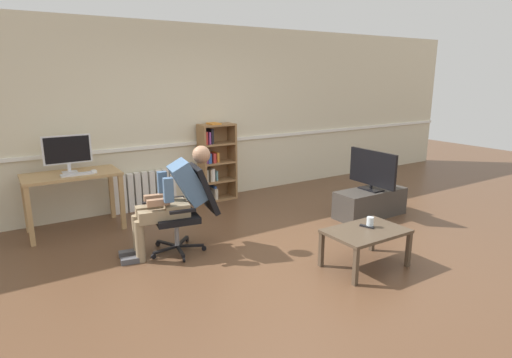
{
  "coord_description": "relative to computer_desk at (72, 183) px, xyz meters",
  "views": [
    {
      "loc": [
        -2.56,
        -3.41,
        1.95
      ],
      "look_at": [
        0.15,
        0.85,
        0.7
      ],
      "focal_mm": 29.51,
      "sensor_mm": 36.0,
      "label": 1
    }
  ],
  "objects": [
    {
      "name": "ground_plane",
      "position": [
        1.76,
        -2.15,
        -0.64
      ],
      "size": [
        18.0,
        18.0,
        0.0
      ],
      "primitive_type": "plane",
      "color": "brown"
    },
    {
      "name": "tv_screen",
      "position": [
        3.62,
        -1.63,
        0.04
      ],
      "size": [
        0.2,
        0.81,
        0.56
      ],
      "rotation": [
        0.0,
        0.0,
        1.56
      ],
      "color": "black",
      "rests_on": "tv_stand"
    },
    {
      "name": "bookshelf",
      "position": [
        2.15,
        0.29,
        -0.04
      ],
      "size": [
        0.57,
        0.29,
        1.24
      ],
      "color": "olive",
      "rests_on": "ground_plane"
    },
    {
      "name": "back_wall",
      "position": [
        1.76,
        0.5,
        0.71
      ],
      "size": [
        12.0,
        0.13,
        2.7
      ],
      "color": "beige",
      "rests_on": "ground_plane"
    },
    {
      "name": "imac_monitor",
      "position": [
        -0.0,
        0.08,
        0.39
      ],
      "size": [
        0.57,
        0.14,
        0.47
      ],
      "color": "silver",
      "rests_on": "computer_desk"
    },
    {
      "name": "tv_stand",
      "position": [
        3.62,
        -1.63,
        -0.44
      ],
      "size": [
        1.06,
        0.42,
        0.39
      ],
      "color": "#3D3833",
      "rests_on": "ground_plane"
    },
    {
      "name": "coffee_table",
      "position": [
        2.34,
        -2.74,
        -0.28
      ],
      "size": [
        0.82,
        0.55,
        0.4
      ],
      "color": "#4C3D2D",
      "rests_on": "ground_plane"
    },
    {
      "name": "radiator",
      "position": [
        1.04,
        0.39,
        -0.35
      ],
      "size": [
        0.94,
        0.08,
        0.57
      ],
      "color": "white",
      "rests_on": "ground_plane"
    },
    {
      "name": "person_seated",
      "position": [
        0.82,
        -1.33,
        0.01
      ],
      "size": [
        1.05,
        0.47,
        1.2
      ],
      "rotation": [
        0.0,
        0.0,
        -1.73
      ],
      "color": "#937F60",
      "rests_on": "ground_plane"
    },
    {
      "name": "spare_remote",
      "position": [
        2.4,
        -2.69,
        -0.22
      ],
      "size": [
        0.09,
        0.15,
        0.02
      ],
      "primitive_type": "cube",
      "rotation": [
        0.0,
        0.0,
        3.5
      ],
      "color": "black",
      "rests_on": "coffee_table"
    },
    {
      "name": "drinking_glass",
      "position": [
        2.44,
        -2.7,
        -0.18
      ],
      "size": [
        0.07,
        0.07,
        0.11
      ],
      "primitive_type": "cylinder",
      "color": "silver",
      "rests_on": "coffee_table"
    },
    {
      "name": "computer_desk",
      "position": [
        0.0,
        0.0,
        0.0
      ],
      "size": [
        1.14,
        0.61,
        0.76
      ],
      "color": "tan",
      "rests_on": "ground_plane"
    },
    {
      "name": "office_chair",
      "position": [
        0.98,
        -1.36,
        -0.11
      ],
      "size": [
        0.81,
        0.62,
        0.98
      ],
      "rotation": [
        0.0,
        0.0,
        -1.73
      ],
      "color": "black",
      "rests_on": "ground_plane"
    },
    {
      "name": "keyboard",
      "position": [
        0.05,
        -0.14,
        0.13
      ],
      "size": [
        0.38,
        0.12,
        0.02
      ],
      "primitive_type": "cube",
      "color": "silver",
      "rests_on": "computer_desk"
    },
    {
      "name": "computer_mouse",
      "position": [
        0.25,
        -0.12,
        0.13
      ],
      "size": [
        0.06,
        0.1,
        0.03
      ],
      "primitive_type": "cube",
      "color": "white",
      "rests_on": "computer_desk"
    }
  ]
}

